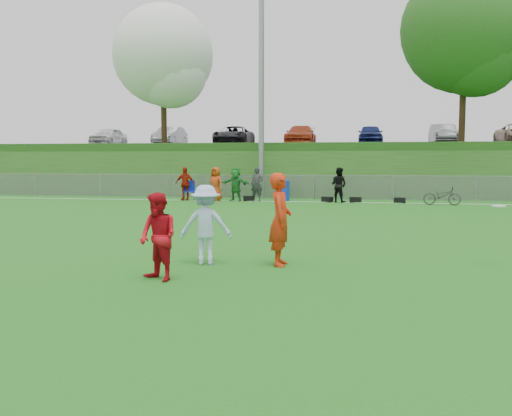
% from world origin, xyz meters
% --- Properties ---
extents(ground, '(120.00, 120.00, 0.00)m').
position_xyz_m(ground, '(0.00, 0.00, 0.00)').
color(ground, '#1D6315').
rests_on(ground, ground).
extents(sideline_far, '(60.00, 0.10, 0.01)m').
position_xyz_m(sideline_far, '(0.00, 18.00, 0.01)').
color(sideline_far, white).
rests_on(sideline_far, ground).
extents(fence, '(58.00, 0.06, 1.30)m').
position_xyz_m(fence, '(0.00, 20.00, 0.65)').
color(fence, gray).
rests_on(fence, ground).
extents(light_pole, '(1.20, 0.40, 12.15)m').
position_xyz_m(light_pole, '(-3.00, 20.80, 6.71)').
color(light_pole, gray).
rests_on(light_pole, ground).
extents(berm, '(120.00, 18.00, 3.00)m').
position_xyz_m(berm, '(0.00, 31.00, 1.50)').
color(berm, '#1B4814').
rests_on(berm, ground).
extents(parking_lot, '(120.00, 12.00, 0.10)m').
position_xyz_m(parking_lot, '(0.00, 33.00, 3.05)').
color(parking_lot, black).
rests_on(parking_lot, berm).
extents(tree_white_flowering, '(6.30, 6.30, 8.78)m').
position_xyz_m(tree_white_flowering, '(-9.84, 24.92, 8.32)').
color(tree_white_flowering, black).
rests_on(tree_white_flowering, berm).
extents(tree_green_near, '(7.14, 7.14, 9.95)m').
position_xyz_m(tree_green_near, '(8.16, 24.42, 9.03)').
color(tree_green_near, black).
rests_on(tree_green_near, berm).
extents(car_row, '(32.04, 5.18, 1.44)m').
position_xyz_m(car_row, '(-1.17, 32.00, 3.82)').
color(car_row, silver).
rests_on(car_row, parking_lot).
extents(spectator_row, '(8.78, 0.95, 1.69)m').
position_xyz_m(spectator_row, '(-3.23, 18.00, 0.85)').
color(spectator_row, '#A21E0B').
rests_on(spectator_row, ground).
extents(gear_bags, '(7.94, 0.57, 0.26)m').
position_xyz_m(gear_bags, '(0.97, 18.10, 0.13)').
color(gear_bags, black).
rests_on(gear_bags, ground).
extents(player_red_left, '(0.48, 0.70, 1.84)m').
position_xyz_m(player_red_left, '(0.74, 1.24, 0.92)').
color(player_red_left, red).
rests_on(player_red_left, ground).
extents(player_red_center, '(0.95, 0.90, 1.54)m').
position_xyz_m(player_red_center, '(-1.15, -0.54, 0.77)').
color(player_red_center, red).
rests_on(player_red_center, ground).
extents(player_blue, '(1.11, 0.74, 1.60)m').
position_xyz_m(player_blue, '(-0.75, 1.12, 0.80)').
color(player_blue, '#AFC9F2').
rests_on(player_blue, ground).
extents(frisbee, '(0.27, 0.27, 0.03)m').
position_xyz_m(frisbee, '(4.97, 1.94, 1.20)').
color(frisbee, white).
rests_on(frisbee, ground).
extents(recycling_bin, '(0.86, 0.86, 1.02)m').
position_xyz_m(recycling_bin, '(-1.52, 18.63, 0.51)').
color(recycling_bin, '#1030B3').
rests_on(recycling_bin, ground).
extents(camp_chair, '(0.67, 0.68, 1.00)m').
position_xyz_m(camp_chair, '(-6.28, 18.11, 0.29)').
color(camp_chair, '#0F21A8').
rests_on(camp_chair, ground).
extents(bicycle, '(1.70, 0.76, 0.87)m').
position_xyz_m(bicycle, '(6.01, 17.20, 0.43)').
color(bicycle, '#2F2F31').
rests_on(bicycle, ground).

